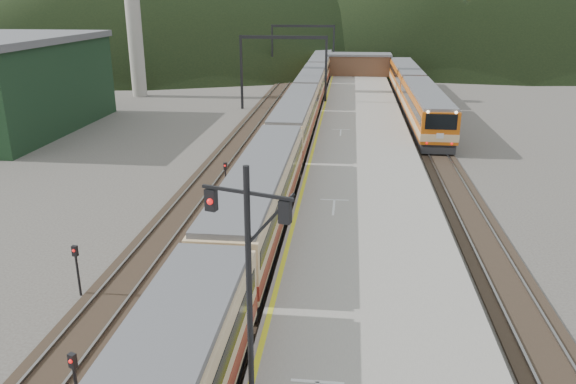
# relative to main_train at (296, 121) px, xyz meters

# --- Properties ---
(track_main) EXTENTS (2.60, 200.00, 0.23)m
(track_main) POSITION_rel_main_train_xyz_m (0.00, 0.12, -1.86)
(track_main) COLOR black
(track_main) RESTS_ON ground
(track_far) EXTENTS (2.60, 200.00, 0.23)m
(track_far) POSITION_rel_main_train_xyz_m (-5.00, 0.12, -1.86)
(track_far) COLOR black
(track_far) RESTS_ON ground
(track_second) EXTENTS (2.60, 200.00, 0.23)m
(track_second) POSITION_rel_main_train_xyz_m (11.50, 0.12, -1.86)
(track_second) COLOR black
(track_second) RESTS_ON ground
(platform) EXTENTS (8.00, 100.00, 1.00)m
(platform) POSITION_rel_main_train_xyz_m (5.60, -1.88, -1.43)
(platform) COLOR gray
(platform) RESTS_ON ground
(gantry_near) EXTENTS (9.55, 0.25, 8.00)m
(gantry_near) POSITION_rel_main_train_xyz_m (-2.85, 15.12, 3.65)
(gantry_near) COLOR black
(gantry_near) RESTS_ON ground
(gantry_far) EXTENTS (9.55, 0.25, 8.00)m
(gantry_far) POSITION_rel_main_train_xyz_m (-2.85, 40.12, 3.65)
(gantry_far) COLOR black
(gantry_far) RESTS_ON ground
(station_shed) EXTENTS (9.40, 4.40, 3.10)m
(station_shed) POSITION_rel_main_train_xyz_m (5.60, 38.12, 0.64)
(station_shed) COLOR brown
(station_shed) RESTS_ON platform
(main_train) EXTENTS (2.79, 95.76, 3.40)m
(main_train) POSITION_rel_main_train_xyz_m (0.00, 0.00, 0.00)
(main_train) COLOR #DCB883
(main_train) RESTS_ON track_main
(second_train) EXTENTS (2.93, 39.85, 3.57)m
(second_train) POSITION_rel_main_train_xyz_m (11.50, 16.66, 0.08)
(second_train) COLOR #C7570E
(second_train) RESTS_ON track_second
(signal_mast) EXTENTS (2.11, 0.80, 7.50)m
(signal_mast) POSITION_rel_main_train_xyz_m (2.34, -35.48, 3.62)
(signal_mast) COLOR black
(signal_mast) RESTS_ON platform
(short_signal_a) EXTENTS (0.26, 0.23, 2.27)m
(short_signal_a) POSITION_rel_main_train_xyz_m (-3.14, -33.86, -0.47)
(short_signal_a) COLOR black
(short_signal_a) RESTS_ON ground
(short_signal_b) EXTENTS (0.27, 0.24, 2.27)m
(short_signal_b) POSITION_rel_main_train_xyz_m (-2.99, -14.22, -0.47)
(short_signal_b) COLOR black
(short_signal_b) RESTS_ON ground
(short_signal_c) EXTENTS (0.23, 0.18, 2.27)m
(short_signal_c) POSITION_rel_main_train_xyz_m (-6.49, -26.85, -0.47)
(short_signal_c) COLOR black
(short_signal_c) RESTS_ON ground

